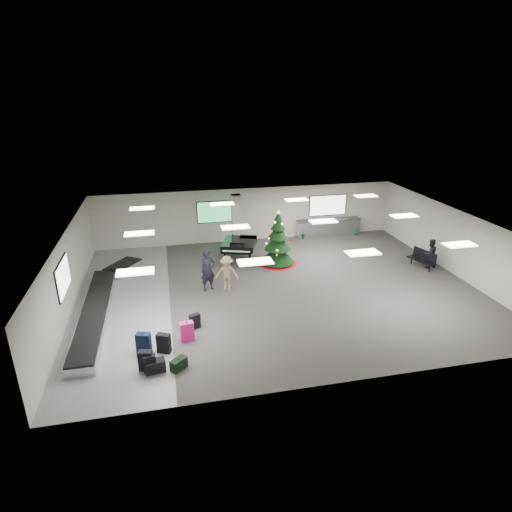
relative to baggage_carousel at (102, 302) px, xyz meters
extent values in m
plane|color=#3B3935|center=(7.84, 0.08, -0.21)|extent=(18.00, 18.00, 0.00)
cube|color=#B4B0A5|center=(7.84, 7.08, 1.39)|extent=(18.00, 0.02, 3.20)
cube|color=#B4B0A5|center=(7.84, -6.92, 1.39)|extent=(18.00, 0.02, 3.20)
cube|color=#B4B0A5|center=(-1.16, 0.08, 1.39)|extent=(0.02, 14.00, 3.20)
cube|color=#B4B0A5|center=(16.84, 0.08, 1.39)|extent=(0.02, 14.00, 3.20)
cube|color=silver|center=(7.84, 0.08, 2.99)|extent=(18.00, 14.00, 0.02)
cube|color=slate|center=(0.84, 0.08, -0.21)|extent=(4.00, 14.00, 0.01)
cube|color=#A6A298|center=(6.84, 5.68, 1.39)|extent=(0.50, 0.50, 3.20)
cube|color=green|center=(5.84, 7.03, 1.69)|extent=(2.20, 0.08, 1.30)
cube|color=white|center=(12.84, 7.03, 1.69)|extent=(2.40, 0.08, 1.30)
cube|color=white|center=(-1.11, -0.92, 1.69)|extent=(0.08, 2.10, 1.30)
cube|color=white|center=(1.84, -3.92, 2.93)|extent=(1.20, 0.60, 0.04)
cube|color=white|center=(1.84, 0.08, 2.93)|extent=(1.20, 0.60, 0.04)
cube|color=white|center=(1.84, 4.08, 2.93)|extent=(1.20, 0.60, 0.04)
cube|color=white|center=(5.84, -3.92, 2.93)|extent=(1.20, 0.60, 0.04)
cube|color=white|center=(5.84, 0.08, 2.93)|extent=(1.20, 0.60, 0.04)
cube|color=white|center=(5.84, 4.08, 2.93)|extent=(1.20, 0.60, 0.04)
cube|color=white|center=(9.84, -3.92, 2.93)|extent=(1.20, 0.60, 0.04)
cube|color=white|center=(9.84, 0.08, 2.93)|extent=(1.20, 0.60, 0.04)
cube|color=white|center=(9.84, 4.08, 2.93)|extent=(1.20, 0.60, 0.04)
cube|color=white|center=(13.84, -3.92, 2.93)|extent=(1.20, 0.60, 0.04)
cube|color=white|center=(13.84, 0.08, 2.93)|extent=(1.20, 0.60, 0.04)
cube|color=white|center=(13.84, 4.08, 2.93)|extent=(1.20, 0.60, 0.04)
cube|color=silver|center=(-0.16, -0.92, -0.02)|extent=(1.00, 8.00, 0.38)
cube|color=black|center=(-0.16, -0.92, 0.19)|extent=(0.95, 7.90, 0.05)
cube|color=silver|center=(0.64, 3.68, -0.02)|extent=(1.97, 2.21, 0.38)
cube|color=black|center=(0.64, 3.68, 0.19)|extent=(1.87, 2.10, 0.05)
cube|color=silver|center=(12.84, 6.73, 0.31)|extent=(4.00, 0.60, 1.05)
cube|color=#2F2F32|center=(12.84, 6.73, 0.85)|extent=(4.05, 0.65, 0.04)
cube|color=black|center=(1.93, -4.89, 0.14)|extent=(0.50, 0.36, 0.71)
cube|color=black|center=(1.93, -4.89, 0.51)|extent=(0.07, 0.16, 0.02)
cube|color=black|center=(2.53, -3.99, 0.15)|extent=(0.53, 0.42, 0.73)
cube|color=black|center=(2.53, -3.99, 0.53)|extent=(0.09, 0.15, 0.02)
cube|color=#ED1E85|center=(3.38, -3.43, 0.17)|extent=(0.53, 0.35, 0.76)
cube|color=black|center=(3.38, -3.43, 0.56)|extent=(0.06, 0.17, 0.02)
cube|color=black|center=(3.74, -2.60, 0.09)|extent=(0.46, 0.37, 0.60)
cube|color=black|center=(3.74, -2.60, 0.40)|extent=(0.08, 0.13, 0.02)
cube|color=black|center=(1.84, -3.84, 0.16)|extent=(0.55, 0.40, 0.75)
cube|color=black|center=(1.84, -3.84, 0.55)|extent=(0.07, 0.17, 0.02)
cube|color=black|center=(2.06, -5.02, 0.09)|extent=(0.43, 0.25, 0.61)
cube|color=black|center=(2.06, -5.02, 0.41)|extent=(0.04, 0.14, 0.02)
cube|color=black|center=(2.99, -5.08, -0.02)|extent=(0.62, 0.59, 0.38)
cube|color=black|center=(2.99, -5.08, 0.18)|extent=(0.13, 0.15, 0.02)
cube|color=black|center=(2.23, -5.07, 0.00)|extent=(0.69, 0.45, 0.42)
cube|color=black|center=(2.23, -5.07, 0.22)|extent=(0.07, 0.22, 0.02)
cone|color=maroon|center=(8.57, 3.06, -0.15)|extent=(2.07, 2.07, 0.13)
cylinder|color=#3F2819|center=(8.57, 3.06, 0.06)|extent=(0.13, 0.13, 0.55)
cone|color=black|center=(8.57, 3.06, 0.39)|extent=(1.74, 1.74, 0.98)
cone|color=black|center=(8.57, 3.06, 1.04)|extent=(1.42, 1.42, 0.87)
cone|color=black|center=(8.57, 3.06, 1.59)|extent=(1.09, 1.09, 0.76)
cone|color=black|center=(8.57, 3.06, 2.02)|extent=(0.76, 0.76, 0.65)
cone|color=black|center=(8.57, 3.06, 2.40)|extent=(0.44, 0.44, 0.49)
cone|color=#FFE566|center=(8.57, 3.06, 2.64)|extent=(0.17, 0.17, 0.20)
cube|color=black|center=(6.70, 4.04, 0.69)|extent=(2.23, 2.37, 0.31)
cube|color=black|center=(6.36, 3.05, 0.60)|extent=(1.61, 0.83, 0.11)
cube|color=white|center=(6.35, 3.02, 0.66)|extent=(1.40, 0.61, 0.02)
cube|color=black|center=(6.45, 3.31, 0.91)|extent=(0.74, 0.28, 0.24)
cylinder|color=black|center=(5.83, 3.52, 0.16)|extent=(0.11, 0.11, 0.75)
cylinder|color=black|center=(7.07, 3.10, 0.16)|extent=(0.11, 0.11, 0.75)
cylinder|color=black|center=(6.95, 4.76, 0.16)|extent=(0.11, 0.11, 0.75)
cube|color=black|center=(15.64, 0.88, 0.20)|extent=(0.87, 1.56, 0.06)
cylinder|color=black|center=(15.64, 0.29, -0.01)|extent=(0.06, 0.06, 0.40)
cylinder|color=black|center=(15.64, 1.48, -0.01)|extent=(0.06, 0.06, 0.40)
cube|color=black|center=(15.87, 0.88, 0.48)|extent=(0.44, 1.45, 0.50)
imported|color=black|center=(4.64, 0.69, 0.76)|extent=(0.82, 0.66, 1.95)
imported|color=#907E59|center=(5.47, 0.47, 0.62)|extent=(1.21, 0.90, 1.67)
imported|color=black|center=(16.08, 0.84, 0.56)|extent=(0.81, 0.66, 1.55)
imported|color=#15431C|center=(11.13, 6.58, 0.21)|extent=(0.59, 0.60, 0.85)
imported|color=#15431C|center=(14.63, 6.58, 0.23)|extent=(0.65, 0.65, 0.88)
camera|label=1|loc=(2.95, -17.20, 8.54)|focal=30.00mm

